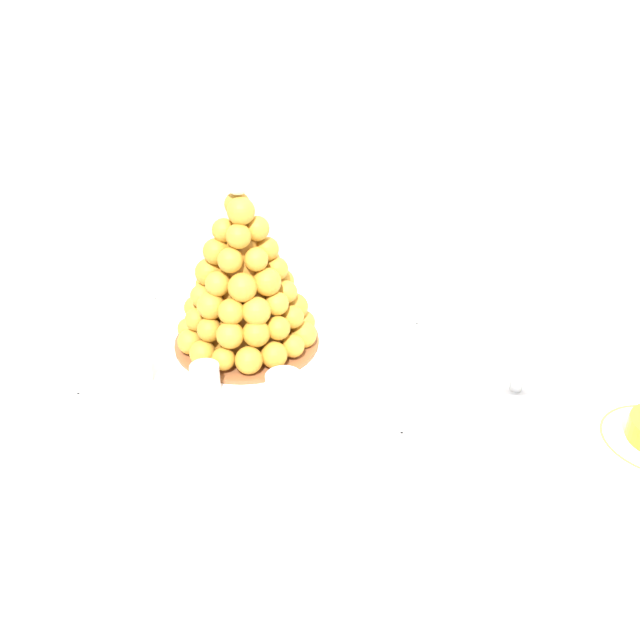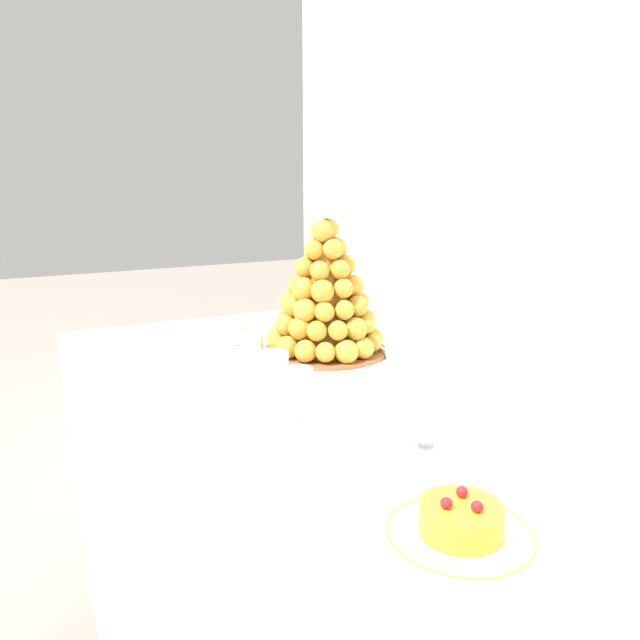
# 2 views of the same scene
# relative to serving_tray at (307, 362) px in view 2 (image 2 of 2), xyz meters

# --- Properties ---
(buffet_table) EXTENTS (1.43, 0.89, 0.75)m
(buffet_table) POSITION_rel_serving_tray_xyz_m (0.24, -0.01, -0.09)
(buffet_table) COLOR brown
(buffet_table) RESTS_ON ground_plane
(serving_tray) EXTENTS (0.53, 0.33, 0.02)m
(serving_tray) POSITION_rel_serving_tray_xyz_m (0.00, 0.00, 0.00)
(serving_tray) COLOR white
(serving_tray) RESTS_ON buffet_table
(croquembouche) EXTENTS (0.26, 0.26, 0.33)m
(croquembouche) POSITION_rel_serving_tray_xyz_m (-0.04, 0.06, 0.13)
(croquembouche) COLOR brown
(croquembouche) RESTS_ON serving_tray
(dessert_cup_left) EXTENTS (0.06, 0.06, 0.05)m
(dessert_cup_left) POSITION_rel_serving_tray_xyz_m (-0.19, -0.09, 0.02)
(dessert_cup_left) COLOR silver
(dessert_cup_left) RESTS_ON serving_tray
(dessert_cup_mid_left) EXTENTS (0.05, 0.05, 0.05)m
(dessert_cup_mid_left) POSITION_rel_serving_tray_xyz_m (-0.07, -0.10, 0.03)
(dessert_cup_mid_left) COLOR silver
(dessert_cup_mid_left) RESTS_ON serving_tray
(dessert_cup_centre) EXTENTS (0.06, 0.06, 0.05)m
(dessert_cup_centre) POSITION_rel_serving_tray_xyz_m (0.06, -0.10, 0.03)
(dessert_cup_centre) COLOR silver
(dessert_cup_centre) RESTS_ON serving_tray
(dessert_cup_mid_right) EXTENTS (0.05, 0.05, 0.06)m
(dessert_cup_mid_right) POSITION_rel_serving_tray_xyz_m (0.20, -0.10, 0.03)
(dessert_cup_mid_right) COLOR silver
(dessert_cup_mid_right) RESTS_ON serving_tray
(macaron_goblet) EXTENTS (0.12, 0.12, 0.24)m
(macaron_goblet) POSITION_rel_serving_tray_xyz_m (0.43, 0.01, 0.14)
(macaron_goblet) COLOR white
(macaron_goblet) RESTS_ON buffet_table
(fruit_tart_plate) EXTENTS (0.17, 0.17, 0.05)m
(fruit_tart_plate) POSITION_rel_serving_tray_xyz_m (0.64, -0.08, 0.01)
(fruit_tart_plate) COLOR white
(fruit_tart_plate) RESTS_ON buffet_table
(wine_glass) EXTENTS (0.08, 0.08, 0.16)m
(wine_glass) POSITION_rel_serving_tray_xyz_m (-0.13, 0.19, 0.11)
(wine_glass) COLOR silver
(wine_glass) RESTS_ON buffet_table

